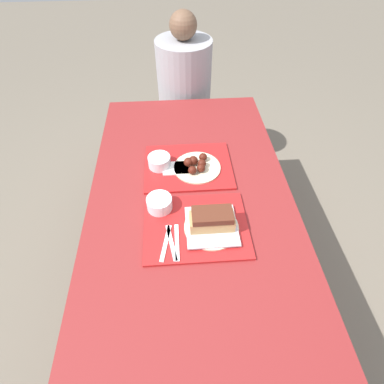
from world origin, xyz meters
The scene contains 15 objects.
ground_plane centered at (0.00, 0.00, 0.00)m, with size 12.00×12.00×0.00m, color #706656.
picnic_table centered at (0.00, 0.00, 0.66)m, with size 0.93×1.74×0.75m.
picnic_bench_far centered at (0.00, 1.09, 0.40)m, with size 0.88×0.28×0.48m.
tray_near centered at (0.01, -0.15, 0.75)m, with size 0.43×0.34×0.01m.
tray_far centered at (0.00, 0.22, 0.75)m, with size 0.43×0.34×0.01m.
bowl_coleslaw_near centered at (-0.14, -0.04, 0.79)m, with size 0.11×0.11×0.06m.
brisket_sandwich_plate centered at (0.07, -0.16, 0.80)m, with size 0.22×0.22×0.10m.
plastic_fork_near centered at (-0.09, -0.22, 0.76)m, with size 0.05×0.17×0.00m.
plastic_knife_near centered at (-0.07, -0.22, 0.76)m, with size 0.02×0.17×0.00m.
plastic_spoon_near centered at (-0.12, -0.22, 0.76)m, with size 0.05×0.17×0.00m.
condiment_packet centered at (0.01, -0.07, 0.76)m, with size 0.04×0.03×0.01m.
bowl_coleslaw_far centered at (-0.14, 0.23, 0.79)m, with size 0.11×0.11×0.06m.
wings_plate_far centered at (0.04, 0.20, 0.78)m, with size 0.23×0.23×0.05m.
napkin_far centered at (-0.06, 0.20, 0.76)m, with size 0.13×0.09×0.01m.
person_seated_across centered at (0.03, 1.09, 0.78)m, with size 0.37×0.37×0.72m.
Camera 1 is at (-0.06, -0.88, 1.76)m, focal length 28.00 mm.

